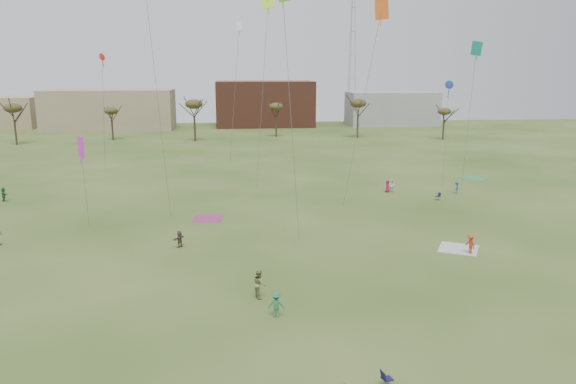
{
  "coord_description": "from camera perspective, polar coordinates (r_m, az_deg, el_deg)",
  "views": [
    {
      "loc": [
        -4.57,
        -31.05,
        15.22
      ],
      "look_at": [
        0.0,
        12.0,
        5.5
      ],
      "focal_mm": 34.28,
      "sensor_mm": 36.0,
      "label": 1
    }
  ],
  "objects": [
    {
      "name": "building_grey",
      "position": [
        155.94,
        10.68,
        8.5
      ],
      "size": [
        24.0,
        12.0,
        9.0
      ],
      "primitive_type": "cube",
      "color": "gray",
      "rests_on": "ground"
    },
    {
      "name": "building_brick",
      "position": [
        151.63,
        -2.46,
        9.16
      ],
      "size": [
        26.0,
        16.0,
        12.0
      ],
      "primitive_type": "cube",
      "color": "brown",
      "rests_on": "ground"
    },
    {
      "name": "building_tan",
      "position": [
        149.53,
        -17.98,
        8.13
      ],
      "size": [
        32.0,
        14.0,
        10.0
      ],
      "primitive_type": "cube",
      "color": "#937F60",
      "rests_on": "ground"
    },
    {
      "name": "spectator_fore_b",
      "position": [
        37.84,
        -3.0,
        -9.47
      ],
      "size": [
        0.9,
        1.07,
        1.95
      ],
      "primitive_type": "imported",
      "rotation": [
        0.0,
        0.0,
        1.75
      ],
      "color": "#807F52",
      "rests_on": "ground"
    },
    {
      "name": "spectator_fore_c",
      "position": [
        48.9,
        -11.19,
        -4.81
      ],
      "size": [
        1.19,
        1.37,
        1.49
      ],
      "primitive_type": "imported",
      "rotation": [
        0.0,
        0.0,
        4.06
      ],
      "color": "brown",
      "rests_on": "ground"
    },
    {
      "name": "blanket_olive",
      "position": [
        82.61,
        18.87,
        1.35
      ],
      "size": [
        4.42,
        4.42,
        0.03
      ],
      "primitive_type": "cube",
      "rotation": [
        0.0,
        0.0,
        0.74
      ],
      "color": "green",
      "rests_on": "ground"
    },
    {
      "name": "camp_chair_right",
      "position": [
        67.59,
        15.26,
        -0.59
      ],
      "size": [
        0.65,
        0.62,
        0.87
      ],
      "rotation": [
        0.0,
        0.0,
        4.96
      ],
      "color": "#18163D",
      "rests_on": "ground"
    },
    {
      "name": "kites_aloft",
      "position": [
        62.13,
        -4.35,
        16.42
      ],
      "size": [
        66.84,
        67.49,
        24.2
      ],
      "color": "#D81943",
      "rests_on": "ground"
    },
    {
      "name": "flyer_far_a",
      "position": [
        72.58,
        -27.41,
        -0.22
      ],
      "size": [
        1.33,
        1.53,
        1.67
      ],
      "primitive_type": "imported",
      "rotation": [
        0.0,
        0.0,
        2.22
      ],
      "color": "#267232",
      "rests_on": "ground"
    },
    {
      "name": "camp_chair_center",
      "position": [
        28.85,
        10.2,
        -18.8
      ],
      "size": [
        0.65,
        0.62,
        0.87
      ],
      "rotation": [
        0.0,
        0.0,
        1.81
      ],
      "color": "#171439",
      "rests_on": "ground"
    },
    {
      "name": "flyer_far_c",
      "position": [
        71.64,
        17.08,
        0.46
      ],
      "size": [
        1.05,
        1.16,
        1.56
      ],
      "primitive_type": "imported",
      "rotation": [
        0.0,
        0.0,
        4.1
      ],
      "color": "#22519E",
      "rests_on": "ground"
    },
    {
      "name": "flyer_near_center",
      "position": [
        35.08,
        -1.24,
        -11.59
      ],
      "size": [
        1.13,
        0.74,
        1.63
      ],
      "primitive_type": "imported",
      "rotation": [
        0.0,
        0.0,
        3.01
      ],
      "color": "#27754C",
      "rests_on": "ground"
    },
    {
      "name": "radio_tower",
      "position": [
        159.88,
        6.62,
        14.0
      ],
      "size": [
        1.51,
        1.72,
        41.0
      ],
      "color": "#9EA3A8",
      "rests_on": "ground"
    },
    {
      "name": "blanket_plum",
      "position": [
        57.84,
        -8.31,
        -2.73
      ],
      "size": [
        3.22,
        3.22,
        0.03
      ],
      "primitive_type": "cube",
      "rotation": [
        0.0,
        0.0,
        3.04
      ],
      "color": "#9C306A",
      "rests_on": "ground"
    },
    {
      "name": "spectator_mid_e",
      "position": [
        70.58,
        10.72,
        0.66
      ],
      "size": [
        0.91,
        0.78,
        1.63
      ],
      "primitive_type": "imported",
      "rotation": [
        0.0,
        0.0,
        6.06
      ],
      "color": "white",
      "rests_on": "ground"
    },
    {
      "name": "flyer_far_b",
      "position": [
        70.35,
        10.27,
        0.62
      ],
      "size": [
        0.84,
        0.92,
        1.59
      ],
      "primitive_type": "imported",
      "rotation": [
        0.0,
        0.0,
        1.02
      ],
      "color": "#A21B3D",
      "rests_on": "ground"
    },
    {
      "name": "tree_line",
      "position": [
        110.48,
        -5.21,
        8.38
      ],
      "size": [
        117.44,
        49.32,
        8.91
      ],
      "color": "#3A2B1E",
      "rests_on": "ground"
    },
    {
      "name": "ground",
      "position": [
        34.88,
        2.14,
        -13.23
      ],
      "size": [
        260.0,
        260.0,
        0.0
      ],
      "primitive_type": "plane",
      "color": "#2F4916",
      "rests_on": "ground"
    },
    {
      "name": "flyer_mid_b",
      "position": [
        48.82,
        18.38,
        -5.13
      ],
      "size": [
        0.87,
        1.22,
        1.71
      ],
      "primitive_type": "imported",
      "rotation": [
        0.0,
        0.0,
        4.94
      ],
      "color": "red",
      "rests_on": "ground"
    },
    {
      "name": "blanket_cream",
      "position": [
        50.03,
        17.26,
        -5.64
      ],
      "size": [
        4.32,
        4.32,
        0.03
      ],
      "primitive_type": "cube",
      "rotation": [
        0.0,
        0.0,
        1.07
      ],
      "color": "silver",
      "rests_on": "ground"
    }
  ]
}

